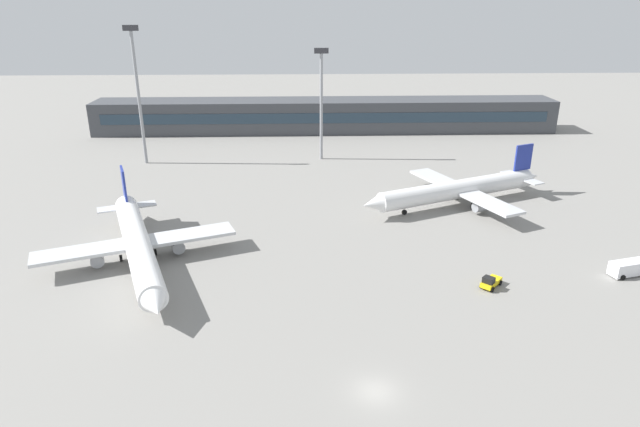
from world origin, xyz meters
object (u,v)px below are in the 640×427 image
object	(u,v)px
airplane_near	(138,245)
service_van_white	(628,268)
airplane_mid	(457,190)
floodlight_tower_west	(321,97)
floodlight_tower_east	(138,88)
baggage_tug_yellow	(490,282)

from	to	relation	value
airplane_near	service_van_white	xyz separation A→B (m)	(68.43, -5.77, -1.95)
airplane_mid	airplane_near	bearing A→B (deg)	-156.68
airplane_mid	service_van_white	world-z (taller)	airplane_mid
floodlight_tower_west	airplane_mid	bearing A→B (deg)	-53.62
service_van_white	floodlight_tower_west	world-z (taller)	floodlight_tower_west
floodlight_tower_west	floodlight_tower_east	world-z (taller)	floodlight_tower_east
service_van_white	floodlight_tower_west	bearing A→B (deg)	123.63
airplane_near	floodlight_tower_west	size ratio (longest dim) A/B	1.52
service_van_white	floodlight_tower_east	bearing A→B (deg)	144.28
airplane_near	floodlight_tower_east	world-z (taller)	floodlight_tower_east
floodlight_tower_east	airplane_mid	bearing A→B (deg)	-24.98
airplane_near	service_van_white	distance (m)	68.70
baggage_tug_yellow	floodlight_tower_east	size ratio (longest dim) A/B	0.12
airplane_mid	floodlight_tower_east	xyz separation A→B (m)	(-64.65, 30.12, 14.34)
airplane_mid	floodlight_tower_west	bearing A→B (deg)	126.38
airplane_mid	baggage_tug_yellow	distance (m)	31.22
airplane_mid	floodlight_tower_east	distance (m)	72.75
airplane_near	floodlight_tower_east	distance (m)	55.90
airplane_mid	service_van_white	bearing A→B (deg)	-59.76
airplane_mid	floodlight_tower_west	size ratio (longest dim) A/B	1.47
airplane_mid	floodlight_tower_east	bearing A→B (deg)	155.02
airplane_near	airplane_mid	xyz separation A→B (m)	(51.99, 22.42, -0.06)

